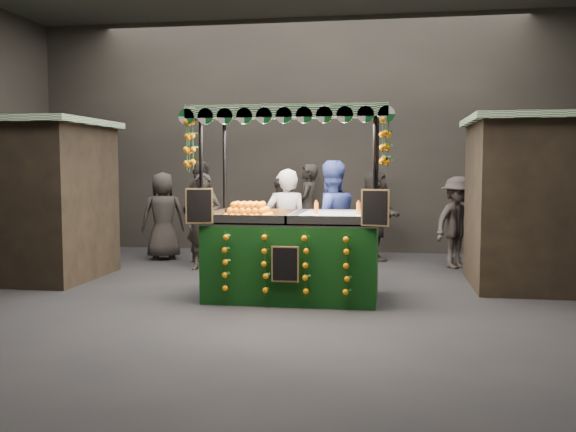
# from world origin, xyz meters

# --- Properties ---
(ground) EXTENTS (12.00, 12.00, 0.00)m
(ground) POSITION_xyz_m (0.00, 0.00, 0.00)
(ground) COLOR black
(ground) RESTS_ON ground
(market_hall) EXTENTS (12.10, 10.10, 5.05)m
(market_hall) POSITION_xyz_m (0.00, 0.00, 3.38)
(market_hall) COLOR black
(market_hall) RESTS_ON ground
(neighbour_stall_left) EXTENTS (3.00, 2.20, 2.60)m
(neighbour_stall_left) POSITION_xyz_m (-4.40, 1.00, 1.31)
(neighbour_stall_left) COLOR black
(neighbour_stall_left) RESTS_ON ground
(neighbour_stall_right) EXTENTS (3.00, 2.20, 2.60)m
(neighbour_stall_right) POSITION_xyz_m (4.40, 1.50, 1.31)
(neighbour_stall_right) COLOR black
(neighbour_stall_right) RESTS_ON ground
(juice_stall) EXTENTS (2.71, 1.59, 2.63)m
(juice_stall) POSITION_xyz_m (0.42, 0.03, 0.82)
(juice_stall) COLOR black
(juice_stall) RESTS_ON ground
(vendor_grey) EXTENTS (0.75, 0.59, 1.80)m
(vendor_grey) POSITION_xyz_m (0.17, 1.00, 0.90)
(vendor_grey) COLOR slate
(vendor_grey) RESTS_ON ground
(vendor_blue) EXTENTS (1.16, 1.06, 1.93)m
(vendor_blue) POSITION_xyz_m (0.83, 1.18, 0.97)
(vendor_blue) COLOR navy
(vendor_blue) RESTS_ON ground
(shopper_0) EXTENTS (0.65, 0.45, 1.73)m
(shopper_0) POSITION_xyz_m (-1.51, 2.20, 0.86)
(shopper_0) COLOR black
(shopper_0) RESTS_ON ground
(shopper_1) EXTENTS (0.94, 0.83, 1.61)m
(shopper_1) POSITION_xyz_m (-0.20, 3.09, 0.80)
(shopper_1) COLOR #2C2624
(shopper_1) RESTS_ON ground
(shopper_2) EXTENTS (1.19, 1.08, 1.94)m
(shopper_2) POSITION_xyz_m (-1.79, 2.99, 0.97)
(shopper_2) COLOR #2C2623
(shopper_2) RESTS_ON ground
(shopper_3) EXTENTS (1.21, 1.18, 1.66)m
(shopper_3) POSITION_xyz_m (2.96, 3.12, 0.83)
(shopper_3) COLOR #2D2625
(shopper_3) RESTS_ON ground
(shopper_4) EXTENTS (0.99, 0.83, 1.73)m
(shopper_4) POSITION_xyz_m (-2.67, 3.31, 0.86)
(shopper_4) COLOR #282421
(shopper_4) RESTS_ON ground
(shopper_5) EXTENTS (0.97, 1.70, 1.75)m
(shopper_5) POSITION_xyz_m (1.47, 3.93, 0.88)
(shopper_5) COLOR #2B2523
(shopper_5) RESTS_ON ground
(shopper_6) EXTENTS (0.49, 0.72, 1.89)m
(shopper_6) POSITION_xyz_m (0.04, 4.60, 0.94)
(shopper_6) COLOR #2A2622
(shopper_6) RESTS_ON ground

